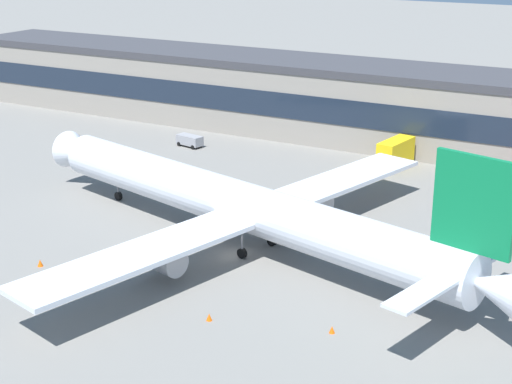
{
  "coord_description": "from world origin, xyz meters",
  "views": [
    {
      "loc": [
        39.49,
        -66.28,
        33.62
      ],
      "look_at": [
        -1.13,
        6.71,
        5.0
      ],
      "focal_mm": 54.65,
      "sensor_mm": 36.0,
      "label": 1
    }
  ],
  "objects_px": {
    "follow_me_car": "(190,140)",
    "catering_truck": "(396,152)",
    "traffic_cone_2": "(40,263)",
    "pushback_tractor": "(507,180)",
    "traffic_cone_3": "(332,330)",
    "airliner": "(244,207)",
    "traffic_cone_0": "(209,317)"
  },
  "relations": [
    {
      "from": "pushback_tractor",
      "to": "traffic_cone_0",
      "type": "xyz_separation_m",
      "value": [
        -15.05,
        -51.4,
        -0.7
      ]
    },
    {
      "from": "follow_me_car",
      "to": "traffic_cone_2",
      "type": "xyz_separation_m",
      "value": [
        12.14,
        -46.32,
        -0.72
      ]
    },
    {
      "from": "airliner",
      "to": "follow_me_car",
      "type": "bearing_deg",
      "value": 131.83
    },
    {
      "from": "follow_me_car",
      "to": "traffic_cone_2",
      "type": "distance_m",
      "value": 47.89
    },
    {
      "from": "follow_me_car",
      "to": "catering_truck",
      "type": "bearing_deg",
      "value": 9.3
    },
    {
      "from": "airliner",
      "to": "traffic_cone_2",
      "type": "relative_size",
      "value": 87.07
    },
    {
      "from": "follow_me_car",
      "to": "pushback_tractor",
      "type": "bearing_deg",
      "value": 4.3
    },
    {
      "from": "airliner",
      "to": "catering_truck",
      "type": "bearing_deg",
      "value": 83.22
    },
    {
      "from": "pushback_tractor",
      "to": "traffic_cone_2",
      "type": "distance_m",
      "value": 62.07
    },
    {
      "from": "traffic_cone_2",
      "to": "pushback_tractor",
      "type": "bearing_deg",
      "value": 53.68
    },
    {
      "from": "airliner",
      "to": "traffic_cone_3",
      "type": "height_order",
      "value": "airliner"
    },
    {
      "from": "catering_truck",
      "to": "traffic_cone_3",
      "type": "bearing_deg",
      "value": -76.61
    },
    {
      "from": "airliner",
      "to": "catering_truck",
      "type": "relative_size",
      "value": 8.69
    },
    {
      "from": "airliner",
      "to": "traffic_cone_0",
      "type": "relative_size",
      "value": 94.52
    },
    {
      "from": "catering_truck",
      "to": "traffic_cone_2",
      "type": "relative_size",
      "value": 10.02
    },
    {
      "from": "follow_me_car",
      "to": "traffic_cone_2",
      "type": "bearing_deg",
      "value": -75.31
    },
    {
      "from": "follow_me_car",
      "to": "traffic_cone_3",
      "type": "height_order",
      "value": "follow_me_car"
    },
    {
      "from": "airliner",
      "to": "traffic_cone_0",
      "type": "bearing_deg",
      "value": -70.77
    },
    {
      "from": "catering_truck",
      "to": "follow_me_car",
      "type": "height_order",
      "value": "catering_truck"
    },
    {
      "from": "traffic_cone_0",
      "to": "traffic_cone_2",
      "type": "bearing_deg",
      "value": 176.31
    },
    {
      "from": "airliner",
      "to": "traffic_cone_0",
      "type": "height_order",
      "value": "airliner"
    },
    {
      "from": "follow_me_car",
      "to": "traffic_cone_3",
      "type": "xyz_separation_m",
      "value": [
        44.42,
        -44.44,
        -0.76
      ]
    },
    {
      "from": "catering_truck",
      "to": "traffic_cone_0",
      "type": "xyz_separation_m",
      "value": [
        1.28,
        -53.06,
        -1.95
      ]
    },
    {
      "from": "pushback_tractor",
      "to": "traffic_cone_2",
      "type": "xyz_separation_m",
      "value": [
        -36.76,
        -50.01,
        -0.67
      ]
    },
    {
      "from": "airliner",
      "to": "pushback_tractor",
      "type": "relative_size",
      "value": 13.53
    },
    {
      "from": "airliner",
      "to": "traffic_cone_0",
      "type": "xyz_separation_m",
      "value": [
        5.66,
        -16.23,
        -4.4
      ]
    },
    {
      "from": "traffic_cone_0",
      "to": "traffic_cone_3",
      "type": "distance_m",
      "value": 11.07
    },
    {
      "from": "catering_truck",
      "to": "follow_me_car",
      "type": "relative_size",
      "value": 1.61
    },
    {
      "from": "airliner",
      "to": "pushback_tractor",
      "type": "distance_m",
      "value": 40.98
    },
    {
      "from": "pushback_tractor",
      "to": "catering_truck",
      "type": "height_order",
      "value": "catering_truck"
    },
    {
      "from": "pushback_tractor",
      "to": "traffic_cone_3",
      "type": "height_order",
      "value": "pushback_tractor"
    },
    {
      "from": "pushback_tractor",
      "to": "traffic_cone_0",
      "type": "distance_m",
      "value": 53.57
    }
  ]
}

